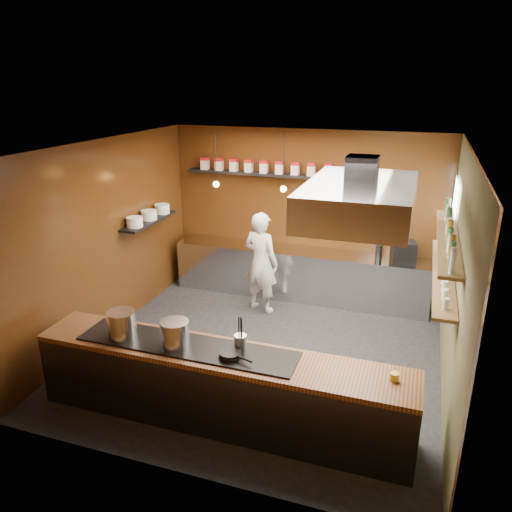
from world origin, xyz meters
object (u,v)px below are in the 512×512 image
at_px(espresso_machine, 403,252).
at_px(chef, 261,262).
at_px(stockpot_small, 175,334).
at_px(stockpot_large, 122,324).
at_px(extractor_hood, 360,199).

relative_size(espresso_machine, chef, 0.21).
relative_size(stockpot_small, espresso_machine, 0.87).
bearing_deg(espresso_machine, stockpot_large, -141.25).
bearing_deg(chef, stockpot_small, 105.37).
bearing_deg(stockpot_small, extractor_hood, 34.75).
xyz_separation_m(stockpot_large, chef, (0.70, 3.08, -0.23)).
xyz_separation_m(stockpot_small, espresso_machine, (2.29, 3.75, -0.01)).
distance_m(extractor_hood, chef, 3.02).
relative_size(stockpot_large, stockpot_small, 1.02).
distance_m(stockpot_large, espresso_machine, 4.80).
bearing_deg(espresso_machine, extractor_hood, -113.82).
height_order(stockpot_small, chef, chef).
bearing_deg(chef, espresso_machine, -147.52).
bearing_deg(extractor_hood, stockpot_small, -145.25).
bearing_deg(stockpot_large, stockpot_small, 0.91).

